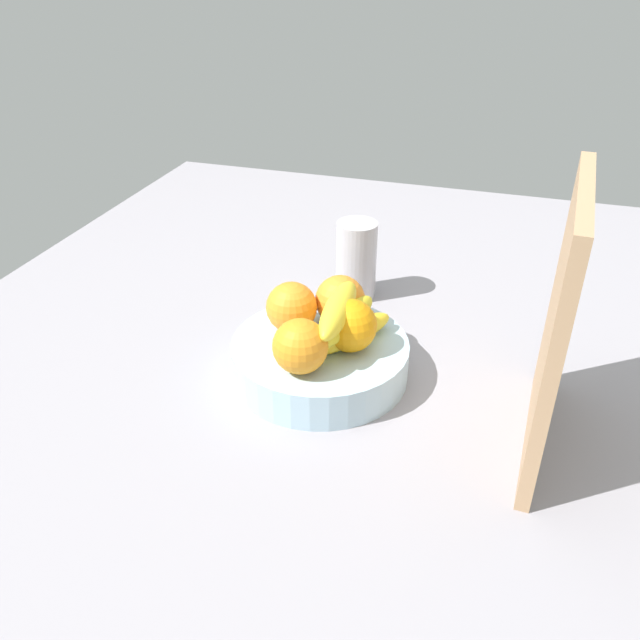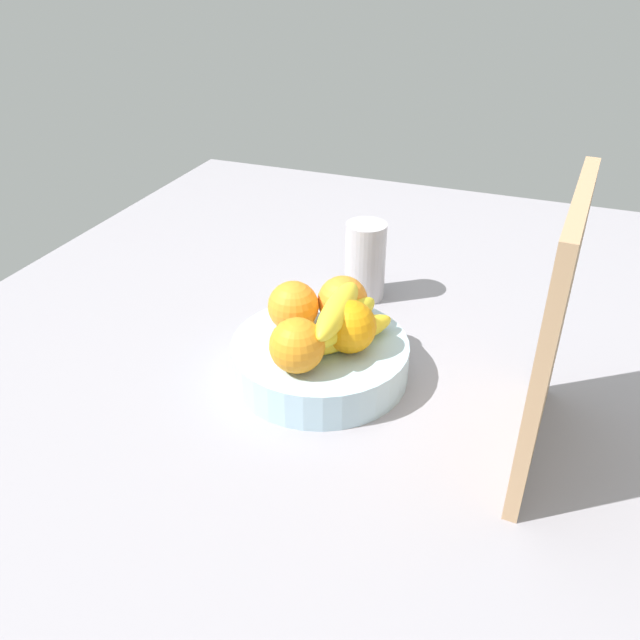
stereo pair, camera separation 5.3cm
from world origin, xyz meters
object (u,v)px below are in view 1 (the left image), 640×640
(orange_center, at_px, (350,326))
(thermos_tumbler, at_px, (356,260))
(orange_front_right, at_px, (299,346))
(fruit_bowl, at_px, (320,359))
(cutting_board, at_px, (556,327))
(orange_back_left, at_px, (340,300))
(banana_bunch, at_px, (343,322))
(orange_front_left, at_px, (292,307))

(orange_center, xyz_separation_m, thermos_tumbler, (-0.27, -0.06, -0.03))
(thermos_tumbler, bearing_deg, orange_front_right, 0.86)
(fruit_bowl, xyz_separation_m, cutting_board, (0.06, 0.32, 0.15))
(orange_back_left, xyz_separation_m, banana_bunch, (0.07, 0.02, 0.00))
(thermos_tumbler, bearing_deg, orange_center, 12.58)
(fruit_bowl, relative_size, orange_center, 3.43)
(orange_center, xyz_separation_m, orange_back_left, (-0.07, -0.04, 0.00))
(orange_center, bearing_deg, cutting_board, 78.82)
(orange_back_left, distance_m, cutting_board, 0.34)
(orange_center, bearing_deg, orange_front_left, -104.10)
(fruit_bowl, distance_m, cutting_board, 0.36)
(orange_front_left, relative_size, banana_bunch, 0.46)
(orange_center, height_order, thermos_tumbler, thermos_tumbler)
(orange_front_left, height_order, orange_back_left, same)
(banana_bunch, bearing_deg, fruit_bowl, -86.80)
(banana_bunch, height_order, cutting_board, cutting_board)
(orange_back_left, height_order, banana_bunch, banana_bunch)
(orange_front_left, distance_m, banana_bunch, 0.09)
(orange_center, height_order, cutting_board, cutting_board)
(fruit_bowl, relative_size, thermos_tumbler, 1.85)
(orange_center, distance_m, thermos_tumbler, 0.28)
(orange_back_left, bearing_deg, cutting_board, 68.28)
(banana_bunch, bearing_deg, thermos_tumbler, -169.92)
(orange_back_left, height_order, thermos_tumbler, thermos_tumbler)
(orange_front_right, distance_m, orange_back_left, 0.14)
(fruit_bowl, xyz_separation_m, banana_bunch, (-0.00, 0.03, 0.07))
(orange_front_left, bearing_deg, orange_front_right, 24.77)
(orange_back_left, bearing_deg, banana_bunch, 18.72)
(orange_front_left, xyz_separation_m, orange_back_left, (-0.04, 0.07, 0.00))
(fruit_bowl, height_order, orange_center, orange_center)
(thermos_tumbler, bearing_deg, orange_front_left, -9.49)
(fruit_bowl, distance_m, orange_front_left, 0.09)
(fruit_bowl, distance_m, orange_center, 0.08)
(fruit_bowl, distance_m, thermos_tumbler, 0.27)
(orange_center, bearing_deg, orange_front_right, -36.50)
(orange_front_right, bearing_deg, fruit_bowl, 174.35)
(orange_front_right, height_order, banana_bunch, banana_bunch)
(orange_front_left, bearing_deg, thermos_tumbler, 170.51)
(banana_bunch, bearing_deg, orange_back_left, -161.28)
(banana_bunch, bearing_deg, orange_front_left, -103.77)
(orange_center, distance_m, orange_back_left, 0.08)
(fruit_bowl, bearing_deg, orange_center, 87.76)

